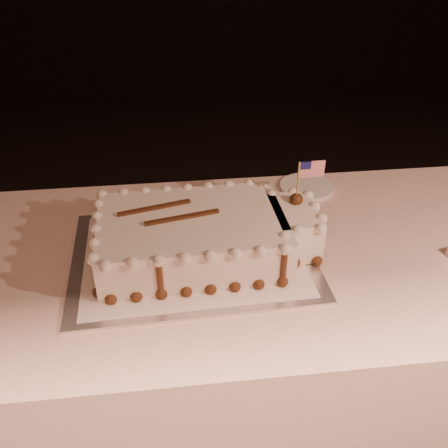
{
  "coord_description": "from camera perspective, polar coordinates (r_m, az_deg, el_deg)",
  "views": [
    {
      "loc": [
        -0.14,
        -0.42,
        1.53
      ],
      "look_at": [
        -0.02,
        0.6,
        0.84
      ],
      "focal_mm": 40.0,
      "sensor_mm": 36.0,
      "label": 1
    }
  ],
  "objects": [
    {
      "name": "cake_board",
      "position": [
        1.28,
        -3.57,
        -3.6
      ],
      "size": [
        0.62,
        0.48,
        0.01
      ],
      "primitive_type": "cube",
      "rotation": [
        0.0,
        0.0,
        0.03
      ],
      "color": "beige",
      "rests_on": "banquet_table"
    },
    {
      "name": "room_shell",
      "position": [
        0.46,
        12.39,
        16.69
      ],
      "size": [
        6.1,
        8.1,
        2.9
      ],
      "color": "black",
      "rests_on": "ground"
    },
    {
      "name": "doily",
      "position": [
        1.28,
        -3.58,
        -3.42
      ],
      "size": [
        0.56,
        0.43,
        0.0
      ],
      "primitive_type": "cube",
      "rotation": [
        0.0,
        0.0,
        0.03
      ],
      "color": "white",
      "rests_on": "cake_board"
    },
    {
      "name": "sheet_cake",
      "position": [
        1.25,
        -2.19,
        -1.25
      ],
      "size": [
        0.58,
        0.34,
        0.23
      ],
      "color": "white",
      "rests_on": "doily"
    },
    {
      "name": "banquet_table",
      "position": [
        1.55,
        0.91,
        -14.55
      ],
      "size": [
        2.4,
        0.8,
        0.75
      ],
      "primitive_type": "cube",
      "color": "beige",
      "rests_on": "ground"
    },
    {
      "name": "side_plate",
      "position": [
        1.59,
        9.42,
        4.2
      ],
      "size": [
        0.17,
        0.17,
        0.01
      ],
      "primitive_type": "cylinder",
      "color": "white",
      "rests_on": "banquet_table"
    }
  ]
}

